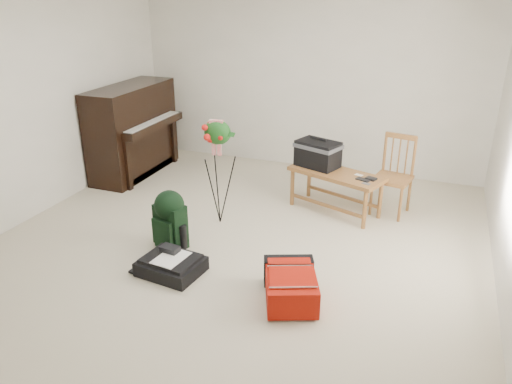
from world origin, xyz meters
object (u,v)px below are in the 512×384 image
at_px(dining_chair, 393,176).
at_px(black_duffel, 171,265).
at_px(green_backpack, 170,217).
at_px(flower_stand, 219,173).
at_px(bench, 321,161).
at_px(piano, 134,132).
at_px(red_suitcase, 292,283).

relative_size(dining_chair, black_duffel, 1.53).
relative_size(green_backpack, flower_stand, 0.51).
bearing_deg(dining_chair, black_duffel, -118.12).
bearing_deg(dining_chair, bench, -154.60).
bearing_deg(bench, piano, -165.90).
xyz_separation_m(bench, black_duffel, (-0.94, -1.93, -0.52)).
bearing_deg(flower_stand, green_backpack, -115.72).
distance_m(bench, red_suitcase, 1.97).
bearing_deg(green_backpack, bench, 66.30).
xyz_separation_m(piano, flower_stand, (1.80, -1.06, 0.00)).
relative_size(red_suitcase, black_duffel, 1.25).
bearing_deg(black_duffel, red_suitcase, 8.00).
bearing_deg(red_suitcase, dining_chair, 52.90).
bearing_deg(black_duffel, bench, 70.85).
distance_m(red_suitcase, black_duffel, 1.18).
height_order(piano, flower_stand, piano).
distance_m(bench, dining_chair, 0.86).
bearing_deg(piano, red_suitcase, -36.10).
bearing_deg(green_backpack, flower_stand, 87.62).
xyz_separation_m(black_duffel, green_backpack, (-0.25, 0.44, 0.26)).
distance_m(green_backpack, flower_stand, 0.79).
height_order(dining_chair, green_backpack, dining_chair).
distance_m(red_suitcase, green_backpack, 1.50).
bearing_deg(flower_stand, piano, 141.17).
xyz_separation_m(red_suitcase, green_backpack, (-1.43, 0.42, 0.20)).
xyz_separation_m(dining_chair, black_duffel, (-1.76, -2.13, -0.37)).
bearing_deg(flower_stand, red_suitcase, -51.66).
height_order(piano, red_suitcase, piano).
relative_size(black_duffel, green_backpack, 0.97).
bearing_deg(dining_chair, piano, -169.89).
xyz_separation_m(piano, bench, (2.76, -0.29, 0.00)).
relative_size(bench, red_suitcase, 1.57).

